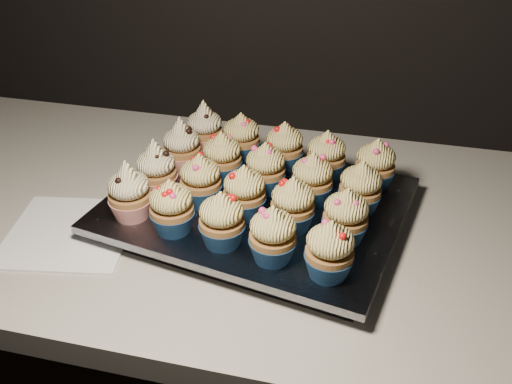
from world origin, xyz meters
TOP-DOWN VIEW (x-y plane):
  - cabinet at (0.00, 1.70)m, footprint 2.40×0.60m
  - worktop at (0.00, 1.70)m, footprint 2.44×0.64m
  - napkin at (-0.03, 1.57)m, footprint 0.21×0.21m
  - baking_tray at (0.23, 1.68)m, footprint 0.45×0.37m
  - foil_lining at (0.23, 1.68)m, footprint 0.49×0.41m
  - cupcake_0 at (0.06, 1.60)m, footprint 0.06×0.06m
  - cupcake_1 at (0.13, 1.58)m, footprint 0.06×0.06m
  - cupcake_2 at (0.21, 1.57)m, footprint 0.06×0.06m
  - cupcake_3 at (0.28, 1.55)m, footprint 0.06×0.06m
  - cupcake_4 at (0.36, 1.54)m, footprint 0.06×0.06m
  - cupcake_5 at (0.08, 1.67)m, footprint 0.06×0.06m
  - cupcake_6 at (0.15, 1.66)m, footprint 0.06×0.06m
  - cupcake_7 at (0.22, 1.64)m, footprint 0.06×0.06m
  - cupcake_8 at (0.29, 1.62)m, footprint 0.06×0.06m
  - cupcake_9 at (0.37, 1.61)m, footprint 0.06×0.06m
  - cupcake_10 at (0.09, 1.75)m, footprint 0.06×0.06m
  - cupcake_11 at (0.16, 1.73)m, footprint 0.06×0.06m
  - cupcake_12 at (0.24, 1.71)m, footprint 0.06×0.06m
  - cupcake_13 at (0.31, 1.70)m, footprint 0.06×0.06m
  - cupcake_14 at (0.38, 1.69)m, footprint 0.06×0.06m
  - cupcake_15 at (0.10, 1.82)m, footprint 0.06×0.06m
  - cupcake_16 at (0.17, 1.80)m, footprint 0.06×0.06m
  - cupcake_17 at (0.25, 1.79)m, footprint 0.06×0.06m
  - cupcake_18 at (0.32, 1.77)m, footprint 0.06×0.06m
  - cupcake_19 at (0.40, 1.76)m, footprint 0.06×0.06m

SIDE VIEW (x-z plane):
  - cabinet at x=0.00m, z-range 0.00..0.86m
  - worktop at x=0.00m, z-range 0.86..0.90m
  - napkin at x=-0.03m, z-range 0.90..0.90m
  - baking_tray at x=0.23m, z-range 0.90..0.92m
  - foil_lining at x=0.23m, z-range 0.92..0.93m
  - cupcake_1 at x=0.13m, z-range 0.93..1.01m
  - cupcake_2 at x=0.21m, z-range 0.93..1.01m
  - cupcake_3 at x=0.28m, z-range 0.93..1.01m
  - cupcake_4 at x=0.36m, z-range 0.93..1.01m
  - cupcake_6 at x=0.15m, z-range 0.93..1.01m
  - cupcake_7 at x=0.22m, z-range 0.93..1.01m
  - cupcake_8 at x=0.29m, z-range 0.93..1.01m
  - cupcake_9 at x=0.37m, z-range 0.93..1.01m
  - cupcake_11 at x=0.16m, z-range 0.93..1.01m
  - cupcake_12 at x=0.24m, z-range 0.93..1.01m
  - cupcake_13 at x=0.31m, z-range 0.93..1.01m
  - cupcake_14 at x=0.38m, z-range 0.93..1.01m
  - cupcake_16 at x=0.17m, z-range 0.93..1.01m
  - cupcake_17 at x=0.25m, z-range 0.93..1.01m
  - cupcake_18 at x=0.32m, z-range 0.93..1.01m
  - cupcake_19 at x=0.40m, z-range 0.93..1.01m
  - cupcake_0 at x=0.06m, z-range 0.93..1.02m
  - cupcake_5 at x=0.08m, z-range 0.93..1.02m
  - cupcake_10 at x=0.09m, z-range 0.93..1.02m
  - cupcake_15 at x=0.10m, z-range 0.93..1.02m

